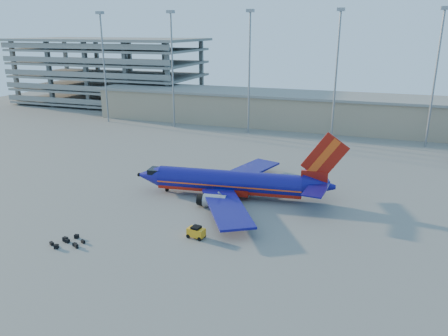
{
  "coord_description": "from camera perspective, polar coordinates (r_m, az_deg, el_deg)",
  "views": [
    {
      "loc": [
        24.2,
        -54.9,
        24.38
      ],
      "look_at": [
        3.04,
        5.23,
        4.0
      ],
      "focal_mm": 35.0,
      "sensor_mm": 36.0,
      "label": 1
    }
  ],
  "objects": [
    {
      "name": "aircraft_main",
      "position": [
        65.66,
        1.32,
        -1.92
      ],
      "size": [
        31.79,
        30.43,
        10.78
      ],
      "rotation": [
        0.0,
        0.0,
        0.12
      ],
      "color": "navy",
      "rests_on": "ground"
    },
    {
      "name": "ground",
      "position": [
        64.76,
        -4.09,
        -4.43
      ],
      "size": [
        220.0,
        220.0,
        0.0
      ],
      "primitive_type": "plane",
      "color": "slate",
      "rests_on": "ground"
    },
    {
      "name": "terminal_building",
      "position": [
        115.55,
        12.13,
        7.34
      ],
      "size": [
        122.0,
        16.0,
        8.5
      ],
      "color": "tan",
      "rests_on": "ground"
    },
    {
      "name": "luggage_pile",
      "position": [
        55.73,
        -19.71,
        -9.07
      ],
      "size": [
        3.88,
        3.49,
        0.53
      ],
      "color": "black",
      "rests_on": "ground"
    },
    {
      "name": "light_mast_row",
      "position": [
        102.94,
        8.85,
        13.72
      ],
      "size": [
        101.6,
        1.6,
        28.65
      ],
      "color": "gray",
      "rests_on": "ground"
    },
    {
      "name": "baggage_tug",
      "position": [
        53.79,
        -3.66,
        -8.32
      ],
      "size": [
        2.29,
        1.59,
        1.52
      ],
      "rotation": [
        0.0,
        0.0,
        -0.15
      ],
      "color": "orange",
      "rests_on": "ground"
    },
    {
      "name": "parking_garage",
      "position": [
        155.62,
        -14.68,
        12.51
      ],
      "size": [
        62.0,
        32.0,
        21.4
      ],
      "color": "slate",
      "rests_on": "ground"
    }
  ]
}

